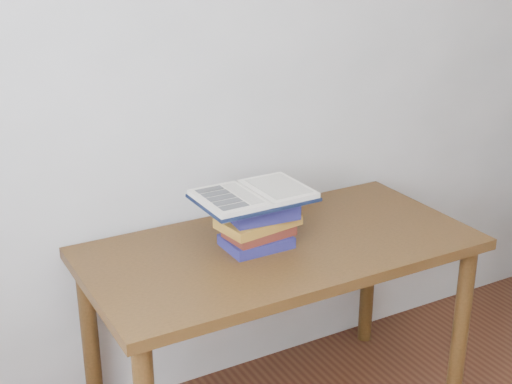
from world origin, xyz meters
TOP-DOWN VIEW (x-y plane):
  - desk at (-0.04, 1.38)m, footprint 1.35×0.67m
  - book_stack at (-0.11, 1.41)m, footprint 0.28×0.20m
  - open_book at (-0.12, 1.43)m, footprint 0.38×0.27m

SIDE VIEW (x-z plane):
  - desk at x=-0.04m, z-range 0.26..0.98m
  - book_stack at x=-0.11m, z-range 0.72..0.88m
  - open_book at x=-0.12m, z-range 0.88..0.91m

